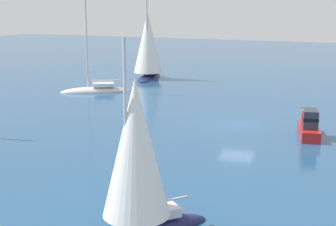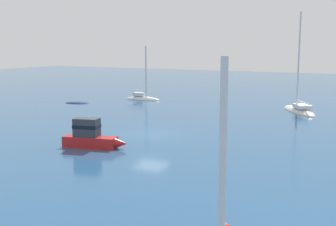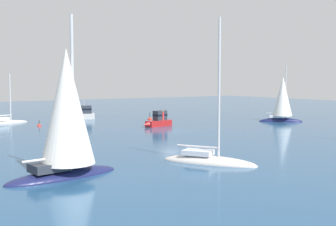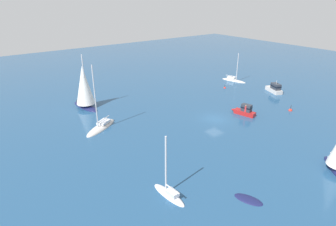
% 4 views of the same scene
% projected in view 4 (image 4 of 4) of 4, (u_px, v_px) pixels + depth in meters
% --- Properties ---
extents(ground_plane, '(160.00, 160.00, 0.00)m').
position_uv_depth(ground_plane, '(215.00, 119.00, 48.20)').
color(ground_plane, navy).
extents(sloop, '(7.62, 3.78, 10.40)m').
position_uv_depth(sloop, '(84.00, 89.00, 51.82)').
color(sloop, '#191E4C').
rests_on(sloop, ground).
extents(tender, '(3.30, 2.34, 0.32)m').
position_uv_depth(tender, '(248.00, 200.00, 29.31)').
color(tender, '#191E4C').
rests_on(tender, ground).
extents(yacht, '(5.32, 6.97, 10.79)m').
position_uv_depth(yacht, '(101.00, 127.00, 44.95)').
color(yacht, silver).
rests_on(yacht, ground).
extents(cabin_cruiser, '(4.64, 1.99, 2.03)m').
position_uv_depth(cabin_cruiser, '(244.00, 111.00, 49.61)').
color(cabin_cruiser, '#B21E1E').
rests_on(cabin_cruiser, ground).
extents(motor_cruiser, '(5.28, 3.10, 2.74)m').
position_uv_depth(motor_cruiser, '(274.00, 88.00, 61.08)').
color(motor_cruiser, silver).
rests_on(motor_cruiser, ground).
extents(sailboat_1, '(4.76, 1.42, 7.24)m').
position_uv_depth(sailboat_1, '(169.00, 194.00, 29.83)').
color(sailboat_1, white).
rests_on(sailboat_1, ground).
extents(sloop_1, '(6.30, 2.93, 7.14)m').
position_uv_depth(sloop_1, '(233.00, 80.00, 69.20)').
color(sloop_1, silver).
rests_on(sloop_1, ground).
extents(channel_buoy, '(0.53, 0.53, 1.00)m').
position_uv_depth(channel_buoy, '(225.00, 88.00, 64.01)').
color(channel_buoy, red).
rests_on(channel_buoy, ground).
extents(mooring_buoy, '(0.69, 0.69, 1.40)m').
position_uv_depth(mooring_buoy, '(290.00, 110.00, 51.66)').
color(mooring_buoy, red).
rests_on(mooring_buoy, ground).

